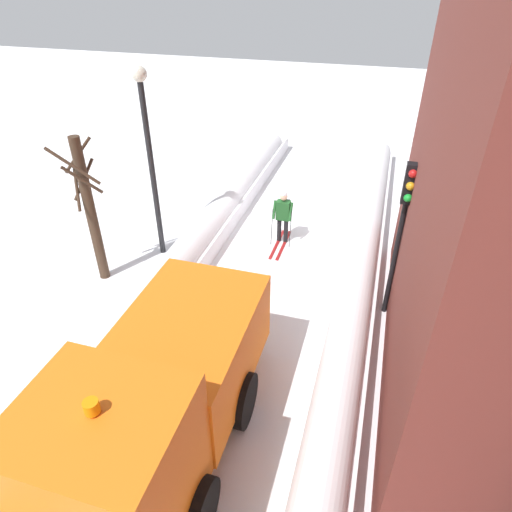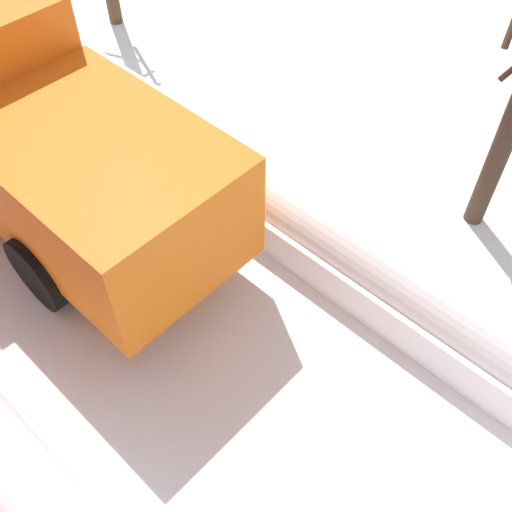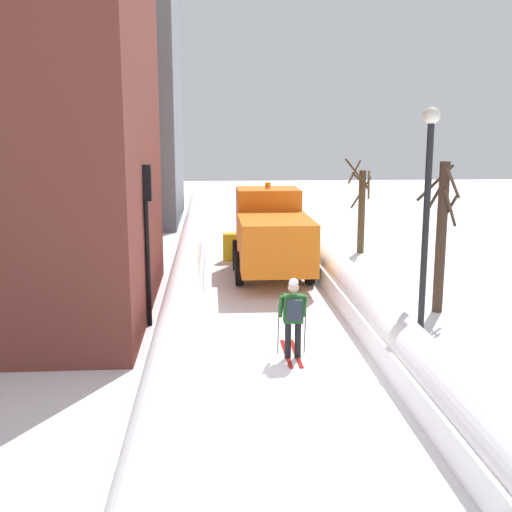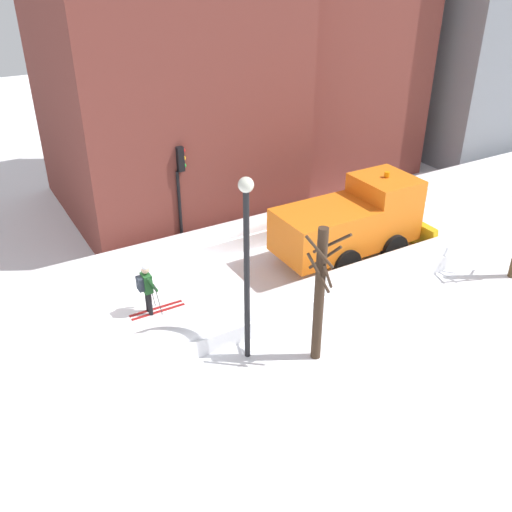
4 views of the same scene
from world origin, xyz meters
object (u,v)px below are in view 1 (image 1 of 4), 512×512
Objects in this scene: skier at (283,214)px; bare_tree_near at (90,209)px; plow_truck at (158,401)px; traffic_light_pole at (404,214)px; street_lamp at (149,145)px.

skier is 0.44× the size of bare_tree_near.
bare_tree_near is (4.18, -4.58, 0.71)m from plow_truck.
bare_tree_near reaches higher than traffic_light_pole.
traffic_light_pole is 0.99× the size of bare_tree_near.
skier is 4.73m from traffic_light_pole.
traffic_light_pole reaches higher than plow_truck.
plow_truck is 6.24m from bare_tree_near.
plow_truck is at bearing 54.91° from traffic_light_pole.
bare_tree_near reaches higher than skier.
street_lamp reaches higher than bare_tree_near.
street_lamp is 2.33m from bare_tree_near.
street_lamp reaches higher than plow_truck.
bare_tree_near is at bearing 58.49° from street_lamp.
plow_truck is 1.45× the size of bare_tree_near.
plow_truck is at bearing 132.44° from bare_tree_near.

